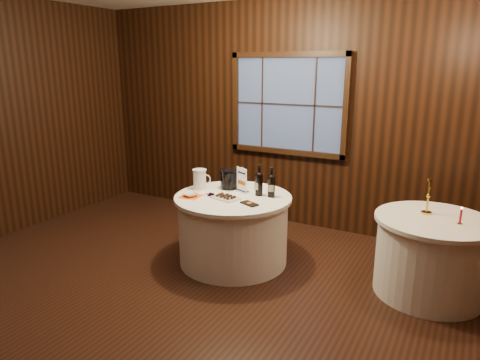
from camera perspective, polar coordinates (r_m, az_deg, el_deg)
The scene contains 16 objects.
ground at distance 4.21m, azimuth -7.99°, elevation -15.75°, with size 6.00×6.00×0.00m, color black.
back_wall at distance 5.82m, azimuth 6.45°, elevation 8.98°, with size 6.00×0.10×3.00m.
main_table at distance 4.79m, azimuth -0.92°, elevation -6.51°, with size 1.28×1.28×0.77m.
side_table at distance 4.52m, azimuth 24.06°, elevation -9.25°, with size 1.08×1.08×0.77m.
sign_stand at distance 4.78m, azimuth 0.32°, elevation -0.47°, with size 0.17×0.14×0.29m.
port_bottle_left at distance 4.65m, azimuth 2.55°, elevation -0.28°, with size 0.08×0.09×0.34m.
port_bottle_right at distance 4.60m, azimuth 4.21°, elevation -0.57°, with size 0.08×0.09×0.33m.
ice_bucket at distance 4.91m, azimuth -1.43°, elevation 0.17°, with size 0.22×0.22×0.22m.
chocolate_plate at distance 4.56m, azimuth -1.93°, elevation -2.30°, with size 0.33×0.25×0.04m.
chocolate_box at distance 4.38m, azimuth 1.27°, elevation -3.18°, with size 0.19×0.10×0.02m, color black.
grape_bunch at distance 4.65m, azimuth -3.82°, elevation -1.96°, with size 0.16×0.06×0.04m.
glass_pitcher at distance 4.91m, azimuth -5.39°, elevation 0.12°, with size 0.21×0.16×0.23m.
orange_napkin at distance 4.67m, azimuth -6.60°, elevation -2.19°, with size 0.21×0.21×0.00m, color #FF5F15.
cracker_bowl at distance 4.66m, azimuth -6.61°, elevation -1.94°, with size 0.15×0.15×0.04m, color silver.
brass_candlestick at distance 4.45m, azimuth 23.75°, elevation -2.58°, with size 0.10×0.10×0.35m.
red_candle at distance 4.29m, azimuth 27.33°, elevation -4.47°, with size 0.04×0.04×0.16m.
Camera 1 is at (2.23, -2.86, 2.14)m, focal length 32.00 mm.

